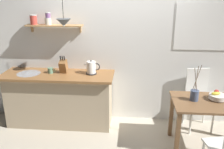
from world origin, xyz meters
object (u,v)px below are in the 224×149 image
dining_chair_far (198,96)px  coffee_mug_by_sink (51,70)px  pendant_lamp (64,23)px  twig_vase (194,95)px  dining_table (208,110)px  fruit_bowl (217,96)px  electric_kettle (91,68)px  knife_block (63,66)px

dining_chair_far → coffee_mug_by_sink: 2.47m
pendant_lamp → twig_vase: bearing=-11.9°
dining_table → twig_vase: (-0.20, 0.03, 0.21)m
fruit_bowl → electric_kettle: size_ratio=0.93×
dining_table → fruit_bowl: 0.23m
dining_chair_far → knife_block: knife_block is taller
fruit_bowl → knife_block: bearing=168.1°
coffee_mug_by_sink → fruit_bowl: bearing=-10.3°
dining_chair_far → fruit_bowl: 0.61m
twig_vase → knife_block: (-2.00, 0.55, 0.20)m
electric_kettle → coffee_mug_by_sink: size_ratio=2.00×
twig_vase → knife_block: twig_vase is taller
fruit_bowl → twig_vase: twig_vase is taller
dining_table → fruit_bowl: (0.13, 0.08, 0.18)m
dining_chair_far → twig_vase: bearing=-110.2°
dining_table → electric_kettle: 1.87m
knife_block → twig_vase: bearing=-15.3°
dining_table → twig_vase: bearing=172.9°
electric_kettle → pendant_lamp: (-0.38, -0.13, 0.74)m
fruit_bowl → pendant_lamp: 2.46m
dining_chair_far → pendant_lamp: bearing=-174.6°
fruit_bowl → twig_vase: bearing=-170.8°
twig_vase → coffee_mug_by_sink: bearing=166.8°
fruit_bowl → pendant_lamp: pendant_lamp is taller
dining_table → fruit_bowl: fruit_bowl is taller
fruit_bowl → knife_block: size_ratio=0.80×
dining_table → pendant_lamp: size_ratio=2.35×
dining_chair_far → coffee_mug_by_sink: coffee_mug_by_sink is taller
electric_kettle → knife_block: size_ratio=0.86×
electric_kettle → dining_table: bearing=-17.7°
fruit_bowl → electric_kettle: electric_kettle is taller
fruit_bowl → coffee_mug_by_sink: coffee_mug_by_sink is taller
dining_table → coffee_mug_by_sink: size_ratio=7.73×
electric_kettle → pendant_lamp: pendant_lamp is taller
dining_chair_far → knife_block: (-2.23, -0.06, 0.48)m
twig_vase → knife_block: bearing=164.7°
dining_table → dining_chair_far: (0.02, 0.63, -0.07)m
electric_kettle → twig_vase: bearing=-19.0°
dining_chair_far → coffee_mug_by_sink: (-2.44, -0.09, 0.41)m
electric_kettle → fruit_bowl: bearing=-14.3°
twig_vase → knife_block: size_ratio=1.75×
dining_table → dining_chair_far: dining_chair_far is taller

